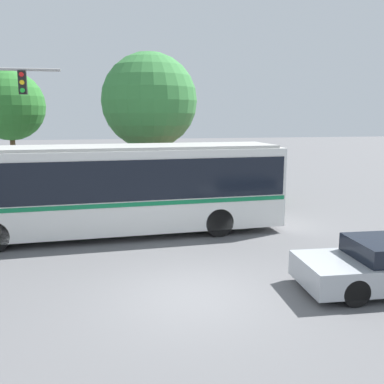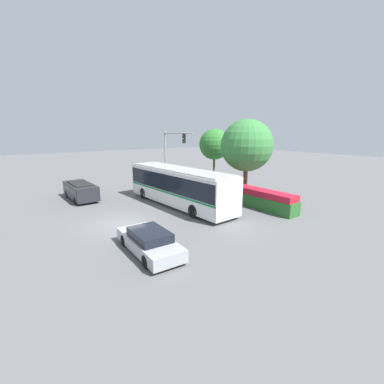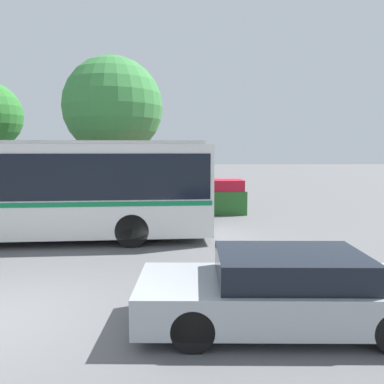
{
  "view_description": "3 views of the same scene",
  "coord_description": "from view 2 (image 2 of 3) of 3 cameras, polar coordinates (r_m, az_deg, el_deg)",
  "views": [
    {
      "loc": [
        -1.78,
        -9.09,
        4.16
      ],
      "look_at": [
        0.92,
        4.82,
        1.6
      ],
      "focal_mm": 39.31,
      "sensor_mm": 36.0,
      "label": 1
    },
    {
      "loc": [
        16.29,
        -6.17,
        6.11
      ],
      "look_at": [
        1.47,
        4.89,
        1.83
      ],
      "focal_mm": 24.38,
      "sensor_mm": 36.0,
      "label": 2
    },
    {
      "loc": [
        3.23,
        -6.33,
        2.88
      ],
      "look_at": [
        3.68,
        5.33,
        1.58
      ],
      "focal_mm": 35.38,
      "sensor_mm": 36.0,
      "label": 3
    }
  ],
  "objects": [
    {
      "name": "ground_plane",
      "position": [
        18.46,
        -15.18,
        -6.77
      ],
      "size": [
        140.0,
        140.0,
        0.0
      ],
      "primitive_type": "plane",
      "color": "#5B5B5E"
    },
    {
      "name": "city_bus",
      "position": [
        21.88,
        -2.98,
        1.65
      ],
      "size": [
        11.76,
        3.14,
        3.16
      ],
      "rotation": [
        0.0,
        0.0,
        3.19
      ],
      "color": "silver",
      "rests_on": "ground"
    },
    {
      "name": "sedan_foreground",
      "position": [
        13.83,
        -9.34,
        -10.64
      ],
      "size": [
        4.77,
        2.02,
        1.24
      ],
      "rotation": [
        0.0,
        0.0,
        3.1
      ],
      "color": "#9EA3A8",
      "rests_on": "ground"
    },
    {
      "name": "suv_left_lane",
      "position": [
        26.07,
        -23.2,
        0.46
      ],
      "size": [
        5.05,
        2.02,
        1.55
      ],
      "rotation": [
        0.0,
        0.0,
        3.16
      ],
      "color": "#232328",
      "rests_on": "ground"
    },
    {
      "name": "traffic_light_pole",
      "position": [
        28.14,
        -4.58,
        9.03
      ],
      "size": [
        5.15,
        0.24,
        6.24
      ],
      "color": "gray",
      "rests_on": "ground"
    },
    {
      "name": "flowering_hedge",
      "position": [
        23.41,
        10.61,
        -0.41
      ],
      "size": [
        10.71,
        1.35,
        1.54
      ],
      "color": "#286028",
      "rests_on": "ground"
    },
    {
      "name": "street_tree_left",
      "position": [
        30.86,
        4.93,
        10.33
      ],
      "size": [
        3.55,
        3.55,
        6.47
      ],
      "color": "brown",
      "rests_on": "ground"
    },
    {
      "name": "street_tree_centre",
      "position": [
        24.31,
        11.89,
        9.88
      ],
      "size": [
        4.68,
        4.68,
        7.24
      ],
      "color": "brown",
      "rests_on": "ground"
    }
  ]
}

